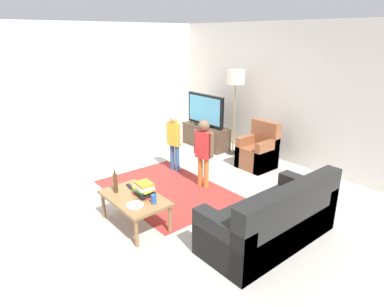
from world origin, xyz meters
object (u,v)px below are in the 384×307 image
(coffee_table, at_px, (135,200))
(soda_can, at_px, (154,199))
(book_stack, at_px, (144,189))
(couch, at_px, (274,223))
(child_near_tv, at_px, (174,136))
(bottle, at_px, (115,183))
(tv, at_px, (205,111))
(child_center, at_px, (204,148))
(tv_remote, at_px, (130,186))
(tv_stand, at_px, (206,136))
(plate, at_px, (135,205))
(armchair, at_px, (259,152))
(floor_lamp, at_px, (236,82))

(coffee_table, distance_m, soda_can, 0.35)
(book_stack, bearing_deg, couch, 34.58)
(child_near_tv, distance_m, bottle, 1.93)
(tv, bearing_deg, child_center, -42.41)
(child_near_tv, height_order, bottle, child_near_tv)
(soda_can, bearing_deg, tv_remote, 180.00)
(coffee_table, xyz_separation_m, book_stack, (0.06, 0.12, 0.14))
(coffee_table, height_order, book_stack, book_stack)
(tv_stand, xyz_separation_m, book_stack, (1.95, -2.85, 0.27))
(coffee_table, relative_size, tv_remote, 5.88)
(couch, bearing_deg, child_near_tv, 169.79)
(tv, relative_size, plate, 5.00)
(book_stack, xyz_separation_m, plate, (0.16, -0.24, -0.08))
(armchair, height_order, coffee_table, armchair)
(floor_lamp, relative_size, book_stack, 5.81)
(coffee_table, xyz_separation_m, bottle, (-0.28, -0.12, 0.19))
(armchair, bearing_deg, tv_stand, 178.58)
(child_near_tv, bearing_deg, tv_stand, 116.28)
(armchair, xyz_separation_m, bottle, (0.02, -3.05, 0.26))
(child_center, xyz_separation_m, bottle, (0.05, -1.64, -0.14))
(tv_stand, bearing_deg, floor_lamp, 11.84)
(bottle, bearing_deg, tv_stand, 117.62)
(tv_stand, xyz_separation_m, child_center, (1.57, -1.45, 0.45))
(soda_can, relative_size, plate, 0.55)
(coffee_table, bearing_deg, bottle, -156.80)
(child_center, distance_m, bottle, 1.64)
(floor_lamp, bearing_deg, coffee_table, -69.42)
(tv_stand, distance_m, coffee_table, 3.52)
(tv, distance_m, tv_remote, 3.29)
(armchair, xyz_separation_m, soda_can, (0.62, -2.83, 0.18))
(tv_stand, height_order, book_stack, book_stack)
(couch, distance_m, bottle, 2.14)
(tv_stand, xyz_separation_m, floor_lamp, (0.72, 0.15, 1.30))
(book_stack, distance_m, bottle, 0.42)
(floor_lamp, xyz_separation_m, coffee_table, (1.17, -3.12, -1.17))
(tv_remote, bearing_deg, tv, 128.70)
(plate, bearing_deg, tv_remote, 157.08)
(tv, relative_size, child_near_tv, 0.98)
(soda_can, bearing_deg, tv_stand, 127.69)
(floor_lamp, height_order, bottle, floor_lamp)
(couch, bearing_deg, armchair, 133.90)
(tv_stand, height_order, bottle, bottle)
(armchair, relative_size, plate, 4.09)
(coffee_table, bearing_deg, tv_stand, 122.57)
(couch, height_order, armchair, armchair)
(couch, xyz_separation_m, coffee_table, (-1.46, -1.09, 0.08))
(coffee_table, bearing_deg, soda_can, 17.35)
(coffee_table, bearing_deg, tv_remote, 161.57)
(child_center, distance_m, tv_remote, 1.44)
(couch, height_order, plate, couch)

